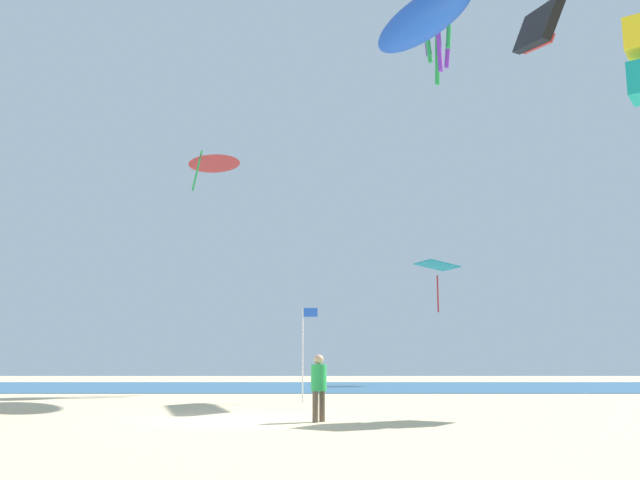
{
  "coord_description": "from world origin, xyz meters",
  "views": [
    {
      "loc": [
        2.34,
        -19.0,
        1.56
      ],
      "look_at": [
        2.48,
        9.15,
        6.64
      ],
      "focal_mm": 37.87,
      "sensor_mm": 36.0,
      "label": 1
    }
  ],
  "objects_px": {
    "kite_inflatable_blue": "(419,19)",
    "kite_diamond_teal": "(434,268)",
    "kite_delta_red": "(211,159)",
    "banner_flag": "(301,345)",
    "person_leftmost": "(316,382)",
    "kite_parafoil_black": "(534,29)",
    "kite_octopus_purple": "(434,6)"
  },
  "relations": [
    {
      "from": "kite_inflatable_blue",
      "to": "kite_octopus_purple",
      "type": "relative_size",
      "value": 1.23
    },
    {
      "from": "person_leftmost",
      "to": "kite_parafoil_black",
      "type": "distance_m",
      "value": 22.98
    },
    {
      "from": "person_leftmost",
      "to": "banner_flag",
      "type": "distance_m",
      "value": 8.53
    },
    {
      "from": "banner_flag",
      "to": "kite_diamond_teal",
      "type": "bearing_deg",
      "value": 65.75
    },
    {
      "from": "kite_inflatable_blue",
      "to": "kite_diamond_teal",
      "type": "bearing_deg",
      "value": 138.7
    },
    {
      "from": "banner_flag",
      "to": "kite_delta_red",
      "type": "bearing_deg",
      "value": 112.48
    },
    {
      "from": "kite_inflatable_blue",
      "to": "banner_flag",
      "type": "bearing_deg",
      "value": -80.08
    },
    {
      "from": "kite_parafoil_black",
      "to": "kite_delta_red",
      "type": "bearing_deg",
      "value": -118.89
    },
    {
      "from": "kite_octopus_purple",
      "to": "kite_parafoil_black",
      "type": "relative_size",
      "value": 0.93
    },
    {
      "from": "kite_delta_red",
      "to": "kite_diamond_teal",
      "type": "xyz_separation_m",
      "value": [
        14.81,
        4.21,
        -6.42
      ]
    },
    {
      "from": "person_leftmost",
      "to": "kite_octopus_purple",
      "type": "distance_m",
      "value": 31.4
    },
    {
      "from": "kite_delta_red",
      "to": "kite_inflatable_blue",
      "type": "bearing_deg",
      "value": -93.06
    },
    {
      "from": "kite_octopus_purple",
      "to": "banner_flag",
      "type": "bearing_deg",
      "value": 94.35
    },
    {
      "from": "kite_inflatable_blue",
      "to": "kite_parafoil_black",
      "type": "relative_size",
      "value": 1.14
    },
    {
      "from": "kite_octopus_purple",
      "to": "kite_diamond_teal",
      "type": "bearing_deg",
      "value": -58.77
    },
    {
      "from": "banner_flag",
      "to": "kite_octopus_purple",
      "type": "height_order",
      "value": "kite_octopus_purple"
    },
    {
      "from": "kite_octopus_purple",
      "to": "kite_diamond_teal",
      "type": "relative_size",
      "value": 1.78
    },
    {
      "from": "person_leftmost",
      "to": "kite_parafoil_black",
      "type": "height_order",
      "value": "kite_parafoil_black"
    },
    {
      "from": "person_leftmost",
      "to": "kite_delta_red",
      "type": "relative_size",
      "value": 0.38
    },
    {
      "from": "kite_octopus_purple",
      "to": "kite_diamond_teal",
      "type": "distance_m",
      "value": 17.09
    },
    {
      "from": "person_leftmost",
      "to": "kite_octopus_purple",
      "type": "xyz_separation_m",
      "value": [
        7.33,
        20.68,
        22.46
      ]
    },
    {
      "from": "kite_parafoil_black",
      "to": "kite_diamond_teal",
      "type": "relative_size",
      "value": 1.91
    },
    {
      "from": "kite_delta_red",
      "to": "kite_diamond_teal",
      "type": "distance_m",
      "value": 16.68
    },
    {
      "from": "person_leftmost",
      "to": "kite_diamond_teal",
      "type": "bearing_deg",
      "value": 18.23
    },
    {
      "from": "banner_flag",
      "to": "kite_octopus_purple",
      "type": "relative_size",
      "value": 0.6
    },
    {
      "from": "kite_delta_red",
      "to": "kite_diamond_teal",
      "type": "relative_size",
      "value": 1.35
    },
    {
      "from": "kite_delta_red",
      "to": "banner_flag",
      "type": "bearing_deg",
      "value": -120.26
    },
    {
      "from": "kite_delta_red",
      "to": "kite_inflatable_blue",
      "type": "relative_size",
      "value": 0.62
    },
    {
      "from": "banner_flag",
      "to": "person_leftmost",
      "type": "bearing_deg",
      "value": -86.1
    },
    {
      "from": "kite_inflatable_blue",
      "to": "kite_parafoil_black",
      "type": "height_order",
      "value": "kite_inflatable_blue"
    },
    {
      "from": "kite_parafoil_black",
      "to": "kite_diamond_teal",
      "type": "height_order",
      "value": "kite_parafoil_black"
    },
    {
      "from": "person_leftmost",
      "to": "kite_delta_red",
      "type": "distance_m",
      "value": 27.72
    }
  ]
}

